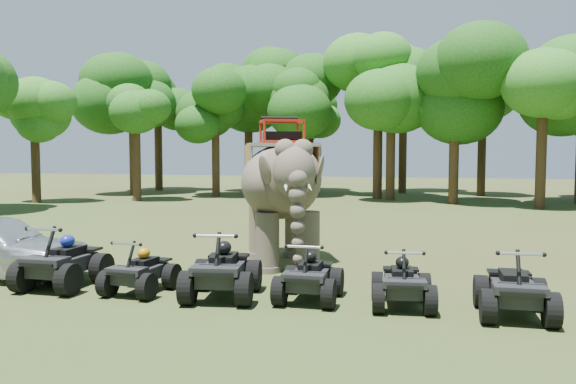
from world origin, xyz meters
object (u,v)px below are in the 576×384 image
atv_2 (222,263)px  atv_4 (403,277)px  atv_3 (309,270)px  atv_1 (140,266)px  atv_5 (514,281)px  atv_0 (63,255)px  elephant (282,190)px

atv_2 → atv_4: bearing=-6.0°
atv_3 → atv_4: size_ratio=1.03×
atv_1 → atv_5: size_ratio=0.90×
atv_2 → atv_3: atv_2 is taller
atv_0 → atv_2: (3.64, 0.09, -0.00)m
atv_2 → atv_5: bearing=-8.7°
elephant → atv_2: elephant is taller
atv_0 → atv_3: size_ratio=1.17×
atv_2 → atv_3: bearing=-2.1°
atv_2 → atv_3: 1.75m
elephant → atv_5: 6.48m
atv_1 → atv_5: 7.27m
elephant → atv_3: size_ratio=2.86×
atv_4 → atv_5: atv_5 is taller
elephant → atv_0: bearing=-159.4°
atv_0 → atv_2: bearing=0.4°
elephant → atv_3: bearing=-89.8°
atv_0 → atv_4: 7.18m
elephant → atv_2: 3.87m
atv_3 → atv_4: 1.80m
atv_2 → atv_3: (1.74, 0.23, -0.10)m
atv_4 → atv_5: (1.95, -0.14, 0.05)m
atv_1 → atv_4: size_ratio=0.99×
atv_5 → atv_3: bearing=175.9°
atv_0 → atv_4: (7.17, 0.32, -0.12)m
atv_3 → atv_5: (3.75, -0.14, 0.04)m
elephant → atv_5: size_ratio=2.69×
atv_2 → elephant: bearing=76.7°
atv_4 → atv_5: 1.95m
atv_1 → atv_4: atv_4 is taller
atv_0 → atv_1: 1.86m
atv_0 → atv_2: atv_0 is taller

